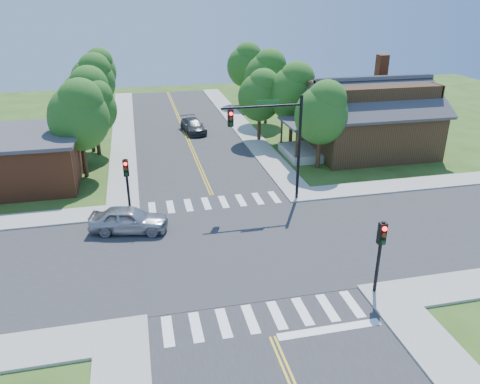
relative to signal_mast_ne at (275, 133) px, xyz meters
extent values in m
plane|color=#314917|center=(-3.91, -5.59, -4.85)|extent=(100.00, 100.00, 0.00)
cube|color=#2D2D30|center=(-3.91, -5.59, -4.83)|extent=(10.00, 90.00, 0.04)
cube|color=#2D2D30|center=(-3.91, -5.59, -4.83)|extent=(90.00, 10.00, 0.04)
cube|color=#2D2D30|center=(-3.91, -5.59, -4.85)|extent=(10.20, 10.20, 0.06)
cube|color=#9E9B93|center=(2.19, 19.41, -4.78)|extent=(2.20, 40.00, 0.14)
cube|color=#9E9B93|center=(-10.01, 19.41, -4.78)|extent=(2.20, 40.00, 0.14)
cube|color=white|center=(-8.11, 0.61, -4.80)|extent=(0.45, 2.00, 0.01)
cube|color=white|center=(-6.91, 0.61, -4.80)|extent=(0.45, 2.00, 0.01)
cube|color=white|center=(-5.71, 0.61, -4.80)|extent=(0.45, 2.00, 0.01)
cube|color=white|center=(-4.51, 0.61, -4.80)|extent=(0.45, 2.00, 0.01)
cube|color=white|center=(-3.31, 0.61, -4.80)|extent=(0.45, 2.00, 0.01)
cube|color=white|center=(-2.11, 0.61, -4.80)|extent=(0.45, 2.00, 0.01)
cube|color=white|center=(-0.91, 0.61, -4.80)|extent=(0.45, 2.00, 0.01)
cube|color=white|center=(0.29, 0.61, -4.80)|extent=(0.45, 2.00, 0.01)
cube|color=white|center=(-8.11, -11.79, -4.80)|extent=(0.45, 2.00, 0.01)
cube|color=white|center=(-6.91, -11.79, -4.80)|extent=(0.45, 2.00, 0.01)
cube|color=white|center=(-5.71, -11.79, -4.80)|extent=(0.45, 2.00, 0.01)
cube|color=white|center=(-4.51, -11.79, -4.80)|extent=(0.45, 2.00, 0.01)
cube|color=white|center=(-3.31, -11.79, -4.80)|extent=(0.45, 2.00, 0.01)
cube|color=white|center=(-2.11, -11.79, -4.80)|extent=(0.45, 2.00, 0.01)
cube|color=white|center=(-0.91, -11.79, -4.80)|extent=(0.45, 2.00, 0.01)
cube|color=white|center=(0.29, -11.79, -4.80)|extent=(0.45, 2.00, 0.01)
cube|color=gold|center=(-4.01, 20.66, -4.80)|extent=(0.10, 37.50, 0.01)
cube|color=gold|center=(-3.81, 20.66, -4.80)|extent=(0.10, 37.50, 0.01)
cube|color=white|center=(-1.41, -13.19, -4.85)|extent=(4.60, 0.45, 0.09)
cylinder|color=black|center=(1.69, 0.01, -1.25)|extent=(0.20, 0.20, 7.20)
cylinder|color=black|center=(-0.91, 0.01, 1.75)|extent=(5.20, 0.14, 0.14)
cube|color=#19591E|center=(-0.51, -0.04, 2.00)|extent=(1.40, 0.04, 0.30)
cube|color=black|center=(-2.91, 0.01, 1.12)|extent=(0.34, 0.28, 1.05)
sphere|color=#FF0C0C|center=(-2.91, -0.16, 1.44)|extent=(0.22, 0.22, 0.22)
sphere|color=#3F2605|center=(-2.91, -0.16, 1.12)|extent=(0.22, 0.22, 0.22)
sphere|color=#05330F|center=(-2.91, -0.16, 0.80)|extent=(0.22, 0.22, 0.22)
cylinder|color=black|center=(1.69, -11.19, -2.95)|extent=(0.16, 0.16, 3.80)
cube|color=black|center=(1.69, -11.19, -1.63)|extent=(0.34, 0.28, 1.05)
sphere|color=#FF0C0C|center=(1.69, -11.36, -1.31)|extent=(0.22, 0.22, 0.22)
sphere|color=#3F2605|center=(1.69, -11.36, -1.63)|extent=(0.22, 0.22, 0.22)
sphere|color=#05330F|center=(1.69, -11.36, -1.95)|extent=(0.22, 0.22, 0.22)
cylinder|color=black|center=(-9.51, 0.01, -2.95)|extent=(0.16, 0.16, 3.80)
cube|color=black|center=(-9.51, 0.01, -1.63)|extent=(0.34, 0.28, 1.05)
sphere|color=#FF0C0C|center=(-9.51, -0.16, -1.31)|extent=(0.22, 0.22, 0.22)
sphere|color=#3F2605|center=(-9.51, -0.16, -1.63)|extent=(0.22, 0.22, 0.22)
sphere|color=#05330F|center=(-9.51, -0.16, -1.95)|extent=(0.22, 0.22, 0.22)
cube|color=#382013|center=(11.29, 8.61, -2.85)|extent=(10.00, 8.00, 4.00)
cube|color=#9E9B93|center=(4.99, 8.61, -4.50)|extent=(2.60, 4.50, 0.70)
cylinder|color=#382013|center=(3.89, 6.61, -3.25)|extent=(0.18, 0.18, 2.50)
cylinder|color=#382013|center=(3.89, 10.61, -3.25)|extent=(0.18, 0.18, 2.50)
cube|color=#38383D|center=(4.99, 8.61, -1.90)|extent=(2.80, 4.80, 0.18)
cube|color=brown|center=(13.79, 12.11, -1.30)|extent=(0.90, 0.90, 7.11)
cube|color=brown|center=(-18.11, 7.61, -3.10)|extent=(10.00, 8.00, 3.50)
cube|color=#38383D|center=(-18.11, 7.61, -1.25)|extent=(10.40, 8.40, 0.25)
cylinder|color=#382314|center=(5.44, 5.64, -3.53)|extent=(0.34, 0.34, 2.65)
ellipsoid|color=#2D5C1B|center=(5.44, 5.64, -0.53)|extent=(4.18, 3.97, 4.60)
sphere|color=#2D5C1B|center=(5.74, 5.44, 0.73)|extent=(3.07, 3.07, 3.07)
cylinder|color=#382314|center=(5.48, 12.70, -3.44)|extent=(0.34, 0.34, 2.81)
ellipsoid|color=#2D5C1B|center=(5.48, 12.70, -0.26)|extent=(4.44, 4.22, 4.89)
sphere|color=#2D5C1B|center=(5.78, 12.50, 1.07)|extent=(3.26, 3.26, 3.26)
cylinder|color=#382314|center=(5.09, 20.08, -3.38)|extent=(0.34, 0.34, 2.93)
ellipsoid|color=#2D5C1B|center=(5.09, 20.08, -0.06)|extent=(4.63, 4.40, 5.10)
sphere|color=#2D5C1B|center=(5.39, 19.88, 1.33)|extent=(3.40, 3.40, 3.40)
cylinder|color=#382314|center=(5.03, 29.39, -3.42)|extent=(0.34, 0.34, 2.86)
ellipsoid|color=#2D5C1B|center=(5.03, 29.39, -0.18)|extent=(4.52, 4.29, 4.97)
sphere|color=#2D5C1B|center=(5.33, 29.19, 1.17)|extent=(3.31, 3.31, 3.31)
cylinder|color=#382314|center=(-12.75, 7.76, -3.44)|extent=(0.34, 0.34, 2.82)
ellipsoid|color=#2D5C1B|center=(-12.75, 7.76, -0.25)|extent=(4.45, 4.23, 4.90)
sphere|color=#2D5C1B|center=(-12.45, 7.56, 1.09)|extent=(3.27, 3.27, 3.27)
cylinder|color=#382314|center=(-12.59, 14.01, -3.44)|extent=(0.34, 0.34, 2.82)
ellipsoid|color=#2D5C1B|center=(-12.59, 14.01, -0.25)|extent=(4.45, 4.23, 4.90)
sphere|color=#2D5C1B|center=(-12.29, 13.81, 1.08)|extent=(3.26, 3.26, 3.26)
cylinder|color=#382314|center=(-12.61, 22.81, -3.43)|extent=(0.34, 0.34, 2.84)
ellipsoid|color=#2D5C1B|center=(-12.61, 22.81, -0.22)|extent=(4.48, 4.26, 4.93)
sphere|color=#2D5C1B|center=(-12.31, 22.61, 1.13)|extent=(3.29, 3.29, 3.29)
cylinder|color=#382314|center=(-12.56, 31.04, -3.50)|extent=(0.34, 0.34, 2.70)
ellipsoid|color=#2D5C1B|center=(-12.56, 31.04, -0.45)|extent=(4.26, 4.05, 4.69)
sphere|color=#2D5C1B|center=(-12.26, 30.84, 0.83)|extent=(3.13, 3.13, 3.13)
cylinder|color=#382314|center=(2.71, 13.92, -3.58)|extent=(0.34, 0.34, 2.55)
ellipsoid|color=#2D5C1B|center=(2.71, 13.92, -0.69)|extent=(4.02, 3.82, 4.42)
sphere|color=#2D5C1B|center=(3.01, 13.72, 0.51)|extent=(2.95, 2.95, 2.95)
cylinder|color=#382314|center=(-12.06, 13.04, -3.63)|extent=(0.34, 0.34, 2.45)
ellipsoid|color=#2D5C1B|center=(-12.06, 13.04, -0.86)|extent=(3.86, 3.67, 4.25)
sphere|color=#2D5C1B|center=(-11.76, 12.84, 0.30)|extent=(2.83, 2.83, 2.83)
imported|color=#AFB0B6|center=(-9.57, -2.29, -4.07)|extent=(3.81, 5.37, 1.56)
imported|color=#323537|center=(-3.07, 18.06, -4.18)|extent=(3.15, 5.13, 1.34)
camera|label=1|loc=(-8.63, -27.83, 8.37)|focal=35.00mm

